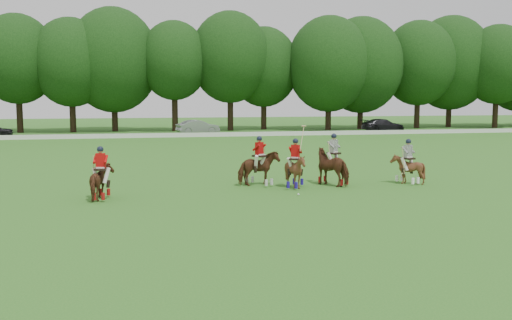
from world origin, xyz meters
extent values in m
plane|color=#2B6C1E|center=(0.00, 0.00, 0.00)|extent=(180.00, 180.00, 0.00)
cylinder|color=black|center=(-17.43, 48.92, 2.49)|extent=(0.70, 0.70, 4.98)
ellipsoid|color=black|center=(-17.43, 48.92, 8.28)|extent=(8.80, 8.80, 10.12)
cylinder|color=black|center=(-11.63, 48.49, 2.32)|extent=(0.70, 0.70, 4.64)
ellipsoid|color=black|center=(-11.63, 48.49, 7.95)|extent=(8.80, 8.80, 10.13)
cylinder|color=black|center=(-6.99, 49.52, 2.16)|extent=(0.70, 0.70, 4.31)
ellipsoid|color=black|center=(-6.99, 49.52, 8.31)|extent=(10.67, 10.67, 12.27)
cylinder|color=black|center=(-0.04, 48.00, 2.62)|extent=(0.70, 0.70, 5.24)
ellipsoid|color=black|center=(-0.04, 48.00, 8.26)|extent=(8.06, 8.06, 9.26)
cylinder|color=black|center=(6.63, 48.24, 2.59)|extent=(0.70, 0.70, 5.19)
ellipsoid|color=black|center=(6.63, 48.24, 8.75)|extent=(9.50, 9.50, 10.92)
cylinder|color=black|center=(11.06, 49.62, 2.24)|extent=(0.70, 0.70, 4.48)
ellipsoid|color=black|center=(11.06, 49.62, 7.71)|extent=(8.60, 8.60, 9.89)
cylinder|color=black|center=(18.54, 46.82, 2.11)|extent=(0.70, 0.70, 4.21)
ellipsoid|color=black|center=(18.54, 46.82, 8.00)|extent=(10.11, 10.11, 11.63)
cylinder|color=black|center=(23.25, 48.17, 2.03)|extent=(0.70, 0.70, 4.07)
ellipsoid|color=black|center=(23.25, 48.17, 7.99)|extent=(10.46, 10.46, 12.03)
cylinder|color=black|center=(31.16, 48.38, 2.40)|extent=(0.70, 0.70, 4.79)
ellipsoid|color=black|center=(31.16, 48.38, 8.35)|extent=(9.47, 9.47, 10.89)
cylinder|color=black|center=(36.59, 49.92, 2.22)|extent=(0.70, 0.70, 4.44)
ellipsoid|color=black|center=(36.59, 49.92, 8.51)|extent=(10.84, 10.84, 12.47)
cylinder|color=black|center=(41.42, 46.74, 2.43)|extent=(0.70, 0.70, 4.86)
ellipsoid|color=black|center=(41.42, 46.74, 8.21)|extent=(8.94, 8.94, 10.28)
cube|color=white|center=(0.00, 38.00, 0.22)|extent=(120.00, 0.10, 0.44)
imported|color=gray|center=(2.08, 42.50, 0.77)|extent=(4.91, 2.75, 1.53)
imported|color=black|center=(23.83, 42.50, 0.74)|extent=(5.15, 2.23, 1.48)
imported|color=#522816|center=(-5.93, 3.66, 0.72)|extent=(1.02, 1.79, 1.43)
cube|color=black|center=(-5.93, 3.66, 1.24)|extent=(0.52, 0.62, 0.08)
cylinder|color=tan|center=(-6.23, 3.71, 1.16)|extent=(0.06, 0.21, 1.29)
imported|color=#522816|center=(1.06, 5.85, 0.80)|extent=(2.10, 2.05, 1.61)
cube|color=black|center=(1.06, 5.85, 1.40)|extent=(0.69, 0.71, 0.08)
cylinder|color=tan|center=(1.30, 6.03, 1.32)|extent=(0.15, 0.19, 1.29)
imported|color=#522816|center=(2.51, 4.84, 0.77)|extent=(1.77, 1.83, 1.54)
cube|color=black|center=(2.51, 4.84, 1.34)|extent=(0.66, 0.70, 0.08)
cylinder|color=tan|center=(2.77, 4.69, 2.26)|extent=(0.40, 0.69, 1.08)
imported|color=#522816|center=(4.50, 5.31, 0.87)|extent=(1.92, 2.22, 1.73)
cube|color=black|center=(4.50, 5.31, 1.50)|extent=(0.68, 0.71, 0.08)
cylinder|color=tan|center=(4.25, 5.14, 1.42)|extent=(0.14, 0.19, 1.29)
imported|color=#522816|center=(8.08, 4.93, 0.71)|extent=(1.49, 1.58, 1.41)
cube|color=black|center=(8.08, 4.93, 1.22)|extent=(0.60, 0.67, 0.08)
cylinder|color=tan|center=(7.79, 4.84, 1.14)|extent=(0.10, 0.21, 1.29)
sphere|color=white|center=(2.12, 2.94, 0.04)|extent=(0.09, 0.09, 0.09)
camera|label=1|loc=(-4.47, -19.84, 4.18)|focal=40.00mm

